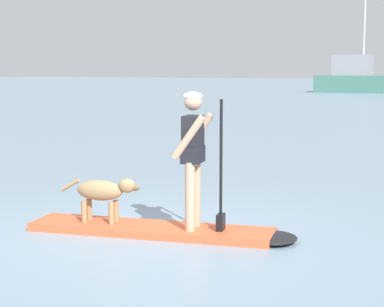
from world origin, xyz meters
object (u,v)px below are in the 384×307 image
at_px(person_paddler, 194,150).
at_px(moored_boat_far_port, 357,78).
at_px(dog, 103,192).
at_px(paddleboard, 168,231).

bearing_deg(person_paddler, moored_boat_far_port, 105.01).
bearing_deg(dog, person_paddler, 15.22).
bearing_deg(paddleboard, moored_boat_far_port, 104.68).
xyz_separation_m(person_paddler, moored_boat_far_port, (-15.17, 56.60, 0.32)).
xyz_separation_m(paddleboard, dog, (-0.83, -0.23, 0.44)).
bearing_deg(moored_boat_far_port, dog, -76.16).
relative_size(person_paddler, moored_boat_far_port, 0.19).
bearing_deg(paddleboard, dog, -164.78).
distance_m(paddleboard, dog, 0.97).
distance_m(dog, moored_boat_far_port, 58.62).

